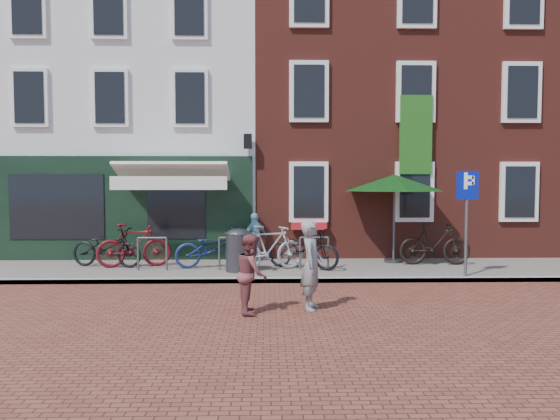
{
  "coord_description": "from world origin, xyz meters",
  "views": [
    {
      "loc": [
        -0.64,
        -11.19,
        2.25
      ],
      "look_at": [
        -0.35,
        0.94,
        1.6
      ],
      "focal_mm": 32.29,
      "sensor_mm": 36.0,
      "label": 1
    }
  ],
  "objects_px": {
    "parasol": "(394,180)",
    "bicycle_5": "(435,244)",
    "litter_bin": "(238,248)",
    "bicycle_0": "(107,247)",
    "parking_sign": "(467,204)",
    "cafe_person": "(255,237)",
    "bicycle_1": "(134,245)",
    "woman": "(311,265)",
    "boy": "(252,273)",
    "bicycle_2": "(213,248)",
    "bicycle_4": "(303,249)",
    "bicycle_3": "(269,248)"
  },
  "relations": [
    {
      "from": "parasol",
      "to": "bicycle_5",
      "type": "height_order",
      "value": "parasol"
    },
    {
      "from": "litter_bin",
      "to": "bicycle_0",
      "type": "relative_size",
      "value": 0.58
    },
    {
      "from": "parking_sign",
      "to": "cafe_person",
      "type": "xyz_separation_m",
      "value": [
        -4.93,
        2.36,
        -1.0
      ]
    },
    {
      "from": "bicycle_1",
      "to": "bicycle_5",
      "type": "bearing_deg",
      "value": -100.95
    },
    {
      "from": "bicycle_5",
      "to": "cafe_person",
      "type": "bearing_deg",
      "value": 83.64
    },
    {
      "from": "woman",
      "to": "bicycle_1",
      "type": "bearing_deg",
      "value": 59.38
    },
    {
      "from": "woman",
      "to": "boy",
      "type": "height_order",
      "value": "woman"
    },
    {
      "from": "litter_bin",
      "to": "bicycle_2",
      "type": "distance_m",
      "value": 0.88
    },
    {
      "from": "cafe_person",
      "to": "bicycle_4",
      "type": "bearing_deg",
      "value": 94.45
    },
    {
      "from": "litter_bin",
      "to": "boy",
      "type": "relative_size",
      "value": 0.81
    },
    {
      "from": "woman",
      "to": "bicycle_0",
      "type": "distance_m",
      "value": 6.38
    },
    {
      "from": "parasol",
      "to": "boy",
      "type": "xyz_separation_m",
      "value": [
        -3.7,
        -4.88,
        -1.66
      ]
    },
    {
      "from": "bicycle_4",
      "to": "bicycle_5",
      "type": "distance_m",
      "value": 3.54
    },
    {
      "from": "cafe_person",
      "to": "bicycle_0",
      "type": "xyz_separation_m",
      "value": [
        -3.78,
        -0.88,
        -0.16
      ]
    },
    {
      "from": "cafe_person",
      "to": "bicycle_1",
      "type": "bearing_deg",
      "value": -23.52
    },
    {
      "from": "litter_bin",
      "to": "bicycle_5",
      "type": "bearing_deg",
      "value": 9.38
    },
    {
      "from": "woman",
      "to": "bicycle_5",
      "type": "relative_size",
      "value": 0.86
    },
    {
      "from": "boy",
      "to": "bicycle_0",
      "type": "relative_size",
      "value": 0.72
    },
    {
      "from": "boy",
      "to": "cafe_person",
      "type": "relative_size",
      "value": 1.03
    },
    {
      "from": "parasol",
      "to": "cafe_person",
      "type": "xyz_separation_m",
      "value": [
        -3.77,
        0.27,
        -1.57
      ]
    },
    {
      "from": "bicycle_1",
      "to": "bicycle_5",
      "type": "height_order",
      "value": "same"
    },
    {
      "from": "boy",
      "to": "bicycle_0",
      "type": "xyz_separation_m",
      "value": [
        -3.85,
        4.28,
        -0.08
      ]
    },
    {
      "from": "parasol",
      "to": "woman",
      "type": "height_order",
      "value": "parasol"
    },
    {
      "from": "cafe_person",
      "to": "bicycle_4",
      "type": "relative_size",
      "value": 0.7
    },
    {
      "from": "litter_bin",
      "to": "bicycle_4",
      "type": "xyz_separation_m",
      "value": [
        1.6,
        0.35,
        -0.07
      ]
    },
    {
      "from": "cafe_person",
      "to": "bicycle_4",
      "type": "height_order",
      "value": "cafe_person"
    },
    {
      "from": "bicycle_0",
      "to": "bicycle_2",
      "type": "bearing_deg",
      "value": -80.3
    },
    {
      "from": "bicycle_1",
      "to": "bicycle_3",
      "type": "xyz_separation_m",
      "value": [
        3.47,
        -0.57,
        0.0
      ]
    },
    {
      "from": "bicycle_4",
      "to": "litter_bin",
      "type": "bearing_deg",
      "value": 129.29
    },
    {
      "from": "bicycle_0",
      "to": "parasol",
      "type": "bearing_deg",
      "value": -72.34
    },
    {
      "from": "bicycle_0",
      "to": "bicycle_3",
      "type": "distance_m",
      "value": 4.22
    },
    {
      "from": "parasol",
      "to": "bicycle_2",
      "type": "bearing_deg",
      "value": -170.99
    },
    {
      "from": "boy",
      "to": "bicycle_3",
      "type": "xyz_separation_m",
      "value": [
        0.32,
        3.66,
        -0.03
      ]
    },
    {
      "from": "parasol",
      "to": "bicycle_4",
      "type": "bearing_deg",
      "value": -159.07
    },
    {
      "from": "woman",
      "to": "bicycle_4",
      "type": "xyz_separation_m",
      "value": [
        0.1,
        3.7,
        -0.19
      ]
    },
    {
      "from": "parking_sign",
      "to": "woman",
      "type": "height_order",
      "value": "parking_sign"
    },
    {
      "from": "boy",
      "to": "bicycle_4",
      "type": "relative_size",
      "value": 0.72
    },
    {
      "from": "woman",
      "to": "cafe_person",
      "type": "relative_size",
      "value": 1.19
    },
    {
      "from": "bicycle_1",
      "to": "bicycle_5",
      "type": "distance_m",
      "value": 7.82
    },
    {
      "from": "bicycle_3",
      "to": "bicycle_5",
      "type": "relative_size",
      "value": 1.0
    },
    {
      "from": "parking_sign",
      "to": "bicycle_5",
      "type": "xyz_separation_m",
      "value": [
        -0.19,
        1.61,
        -1.11
      ]
    },
    {
      "from": "parking_sign",
      "to": "cafe_person",
      "type": "height_order",
      "value": "parking_sign"
    },
    {
      "from": "boy",
      "to": "bicycle_1",
      "type": "relative_size",
      "value": 0.74
    },
    {
      "from": "cafe_person",
      "to": "bicycle_5",
      "type": "height_order",
      "value": "cafe_person"
    },
    {
      "from": "bicycle_2",
      "to": "bicycle_4",
      "type": "distance_m",
      "value": 2.29
    },
    {
      "from": "parasol",
      "to": "litter_bin",
      "type": "bearing_deg",
      "value": -162.29
    },
    {
      "from": "bicycle_2",
      "to": "bicycle_3",
      "type": "height_order",
      "value": "bicycle_3"
    },
    {
      "from": "boy",
      "to": "bicycle_5",
      "type": "xyz_separation_m",
      "value": [
        4.67,
        4.4,
        -0.03
      ]
    },
    {
      "from": "parasol",
      "to": "boy",
      "type": "relative_size",
      "value": 1.96
    },
    {
      "from": "bicycle_0",
      "to": "parking_sign",
      "type": "bearing_deg",
      "value": -86.57
    }
  ]
}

